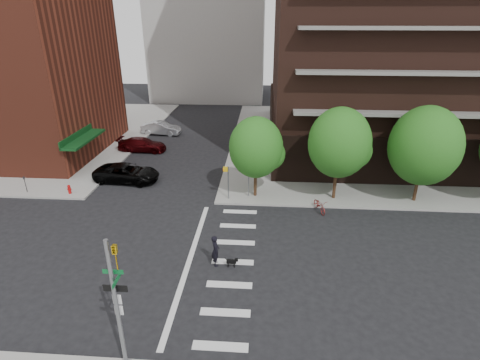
{
  "coord_description": "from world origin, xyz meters",
  "views": [
    {
      "loc": [
        4.66,
        -17.63,
        12.9
      ],
      "look_at": [
        3.0,
        6.0,
        2.5
      ],
      "focal_mm": 28.0,
      "sensor_mm": 36.0,
      "label": 1
    }
  ],
  "objects_px": {
    "parked_car_black": "(127,173)",
    "parked_car_silver": "(161,128)",
    "traffic_signal": "(120,320)",
    "fire_hydrant": "(69,189)",
    "scooter": "(320,205)",
    "dog_walker": "(215,251)",
    "parked_car_maroon": "(142,145)"
  },
  "relations": [
    {
      "from": "parked_car_black",
      "to": "parked_car_silver",
      "type": "height_order",
      "value": "parked_car_silver"
    },
    {
      "from": "parked_car_silver",
      "to": "scooter",
      "type": "relative_size",
      "value": 2.52
    },
    {
      "from": "parked_car_silver",
      "to": "scooter",
      "type": "distance_m",
      "value": 24.31
    },
    {
      "from": "parked_car_silver",
      "to": "dog_walker",
      "type": "xyz_separation_m",
      "value": [
        9.72,
        -24.78,
        0.17
      ]
    },
    {
      "from": "scooter",
      "to": "dog_walker",
      "type": "distance_m",
      "value": 9.49
    },
    {
      "from": "fire_hydrant",
      "to": "parked_car_black",
      "type": "bearing_deg",
      "value": 39.82
    },
    {
      "from": "traffic_signal",
      "to": "parked_car_maroon",
      "type": "bearing_deg",
      "value": 106.25
    },
    {
      "from": "fire_hydrant",
      "to": "parked_car_black",
      "type": "xyz_separation_m",
      "value": [
        3.57,
        2.97,
        0.2
      ]
    },
    {
      "from": "traffic_signal",
      "to": "dog_walker",
      "type": "xyz_separation_m",
      "value": [
        2.54,
        7.21,
        -1.77
      ]
    },
    {
      "from": "parked_car_silver",
      "to": "traffic_signal",
      "type": "bearing_deg",
      "value": -161.5
    },
    {
      "from": "parked_car_silver",
      "to": "dog_walker",
      "type": "distance_m",
      "value": 26.62
    },
    {
      "from": "traffic_signal",
      "to": "parked_car_black",
      "type": "relative_size",
      "value": 1.11
    },
    {
      "from": "scooter",
      "to": "fire_hydrant",
      "type": "bearing_deg",
      "value": 158.55
    },
    {
      "from": "parked_car_black",
      "to": "dog_walker",
      "type": "bearing_deg",
      "value": -135.91
    },
    {
      "from": "parked_car_black",
      "to": "traffic_signal",
      "type": "bearing_deg",
      "value": -155.58
    },
    {
      "from": "traffic_signal",
      "to": "parked_car_black",
      "type": "height_order",
      "value": "traffic_signal"
    },
    {
      "from": "traffic_signal",
      "to": "parked_car_black",
      "type": "xyz_separation_m",
      "value": [
        -6.47,
        18.27,
        -1.95
      ]
    },
    {
      "from": "parked_car_black",
      "to": "dog_walker",
      "type": "xyz_separation_m",
      "value": [
        9.0,
        -11.05,
        0.17
      ]
    },
    {
      "from": "parked_car_black",
      "to": "parked_car_silver",
      "type": "distance_m",
      "value": 13.74
    },
    {
      "from": "fire_hydrant",
      "to": "dog_walker",
      "type": "height_order",
      "value": "dog_walker"
    },
    {
      "from": "fire_hydrant",
      "to": "scooter",
      "type": "xyz_separation_m",
      "value": [
        19.19,
        -1.3,
        -0.07
      ]
    },
    {
      "from": "parked_car_maroon",
      "to": "parked_car_silver",
      "type": "xyz_separation_m",
      "value": [
        0.38,
        6.06,
        0.05
      ]
    },
    {
      "from": "parked_car_black",
      "to": "scooter",
      "type": "bearing_deg",
      "value": -100.37
    },
    {
      "from": "parked_car_maroon",
      "to": "dog_walker",
      "type": "height_order",
      "value": "dog_walker"
    },
    {
      "from": "parked_car_black",
      "to": "dog_walker",
      "type": "relative_size",
      "value": 2.93
    },
    {
      "from": "scooter",
      "to": "dog_walker",
      "type": "height_order",
      "value": "dog_walker"
    },
    {
      "from": "parked_car_black",
      "to": "scooter",
      "type": "relative_size",
      "value": 2.97
    },
    {
      "from": "traffic_signal",
      "to": "fire_hydrant",
      "type": "bearing_deg",
      "value": 123.26
    },
    {
      "from": "traffic_signal",
      "to": "parked_car_silver",
      "type": "xyz_separation_m",
      "value": [
        -7.18,
        31.99,
        -1.94
      ]
    },
    {
      "from": "traffic_signal",
      "to": "parked_car_maroon",
      "type": "distance_m",
      "value": 27.09
    },
    {
      "from": "parked_car_maroon",
      "to": "traffic_signal",
      "type": "bearing_deg",
      "value": -162.87
    },
    {
      "from": "scooter",
      "to": "dog_walker",
      "type": "xyz_separation_m",
      "value": [
        -6.62,
        -6.78,
        0.45
      ]
    }
  ]
}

